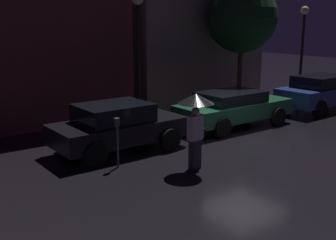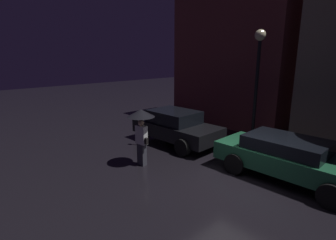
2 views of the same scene
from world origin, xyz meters
name	(u,v)px [view 2 (image 2 of 2)]	position (x,y,z in m)	size (l,w,h in m)	color
ground_plane	(233,184)	(0.00, 0.00, 0.00)	(60.00, 60.00, 0.00)	black
building_facade_left	(235,58)	(-4.41, 6.50, 3.66)	(6.55, 3.00, 7.31)	brown
parked_car_black	(176,126)	(-3.90, 1.41, 0.77)	(4.02, 2.02, 1.45)	black
parked_car_green	(289,157)	(0.98, 1.51, 0.73)	(4.56, 1.98, 1.33)	#1E5638
pedestrian_with_umbrella	(141,123)	(-3.01, -1.15, 1.55)	(0.95, 0.95, 2.02)	#383842
parking_meter	(143,127)	(-4.61, 0.13, 0.83)	(0.12, 0.10, 1.35)	#4C5154
street_lamp_near	(258,64)	(-1.59, 3.88, 3.44)	(0.46, 0.46, 4.81)	black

